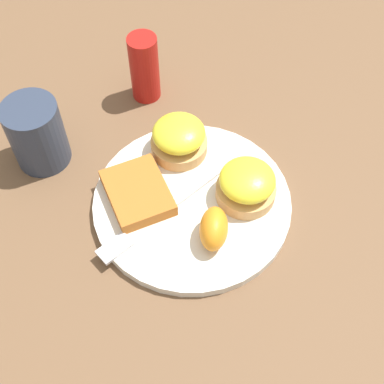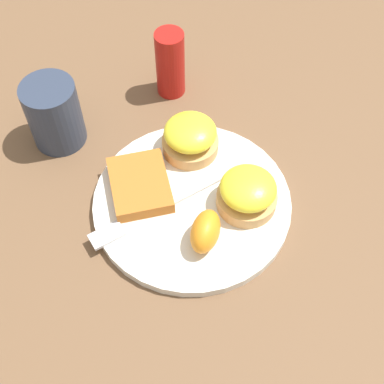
% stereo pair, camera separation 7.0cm
% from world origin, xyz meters
% --- Properties ---
extents(ground_plane, '(1.10, 1.10, 0.00)m').
position_xyz_m(ground_plane, '(0.00, 0.00, 0.00)').
color(ground_plane, brown).
extents(plate, '(0.27, 0.27, 0.01)m').
position_xyz_m(plate, '(0.00, 0.00, 0.01)').
color(plate, silver).
rests_on(plate, ground_plane).
extents(sandwich_benedict_left, '(0.08, 0.08, 0.05)m').
position_xyz_m(sandwich_benedict_left, '(-0.01, -0.07, 0.04)').
color(sandwich_benedict_left, tan).
rests_on(sandwich_benedict_left, plate).
extents(sandwich_benedict_right, '(0.08, 0.08, 0.05)m').
position_xyz_m(sandwich_benedict_right, '(0.09, -0.01, 0.04)').
color(sandwich_benedict_right, tan).
rests_on(sandwich_benedict_right, plate).
extents(hashbrown_patty, '(0.10, 0.09, 0.02)m').
position_xyz_m(hashbrown_patty, '(0.03, 0.07, 0.02)').
color(hashbrown_patty, '#B96725').
rests_on(hashbrown_patty, plate).
extents(orange_wedge, '(0.07, 0.06, 0.04)m').
position_xyz_m(orange_wedge, '(-0.06, -0.01, 0.04)').
color(orange_wedge, orange).
rests_on(orange_wedge, plate).
extents(fork, '(0.11, 0.20, 0.00)m').
position_xyz_m(fork, '(-0.01, 0.05, 0.02)').
color(fork, silver).
rests_on(fork, plate).
extents(cup, '(0.11, 0.08, 0.10)m').
position_xyz_m(cup, '(0.14, 0.18, 0.05)').
color(cup, '#2D384C').
rests_on(cup, ground_plane).
extents(condiment_bottle, '(0.04, 0.04, 0.11)m').
position_xyz_m(condiment_bottle, '(0.22, 0.01, 0.05)').
color(condiment_bottle, '#B21914').
rests_on(condiment_bottle, ground_plane).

